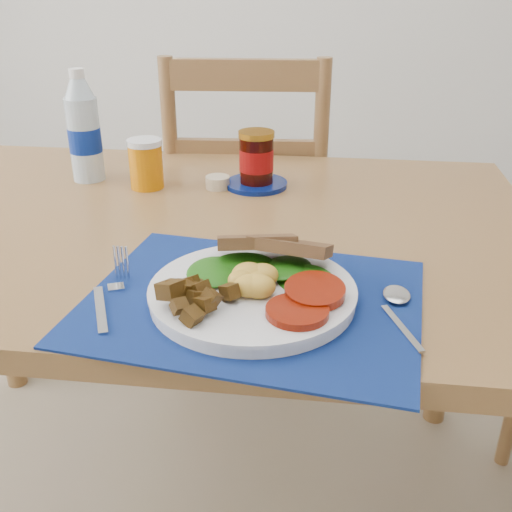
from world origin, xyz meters
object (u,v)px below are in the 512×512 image
at_px(chair_far, 249,192).
at_px(juice_glass, 146,165).
at_px(water_bottle, 84,132).
at_px(breakfast_plate, 248,288).
at_px(jam_on_saucer, 256,162).

relative_size(chair_far, juice_glass, 12.05).
relative_size(chair_far, water_bottle, 4.94).
bearing_deg(chair_far, water_bottle, 46.16).
height_order(chair_far, water_bottle, chair_far).
distance_m(chair_far, breakfast_plate, 0.90).
relative_size(chair_far, jam_on_saucer, 8.88).
distance_m(water_bottle, jam_on_saucer, 0.38).
distance_m(breakfast_plate, jam_on_saucer, 0.51).
relative_size(breakfast_plate, jam_on_saucer, 2.16).
height_order(juice_glass, jam_on_saucer, jam_on_saucer).
height_order(water_bottle, jam_on_saucer, water_bottle).
bearing_deg(chair_far, jam_on_saucer, 96.53).
bearing_deg(chair_far, breakfast_plate, 93.82).
bearing_deg(juice_glass, jam_on_saucer, 8.76).
xyz_separation_m(chair_far, juice_glass, (-0.16, -0.41, 0.20)).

